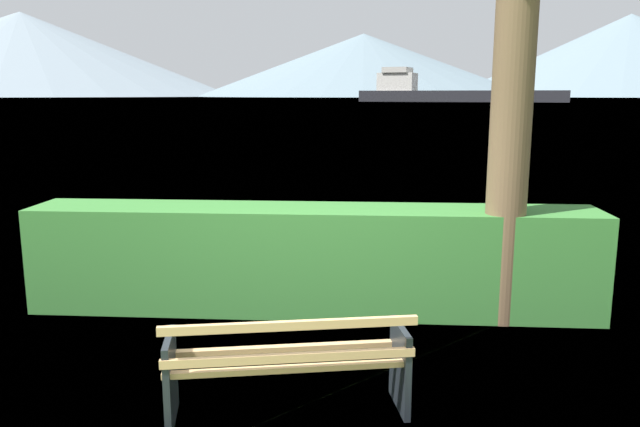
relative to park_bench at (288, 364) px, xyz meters
name	(u,v)px	position (x,y,z in m)	size (l,w,h in m)	color
ground_plane	(288,412)	(-0.01, 0.06, -0.43)	(1400.00, 1400.00, 0.00)	#4C6B33
water_surface	(362,99)	(-0.01, 309.38, -0.43)	(620.00, 620.00, 0.00)	slate
park_bench	(288,364)	(0.00, 0.00, 0.00)	(1.93, 0.91, 0.87)	tan
hedge_row	(313,259)	(-0.01, 2.46, 0.17)	(6.40, 0.84, 1.19)	#387A33
cargo_ship_large	(445,92)	(25.33, 191.50, 2.50)	(61.82, 27.03, 10.48)	#232328
distant_hills	(243,57)	(-105.90, 552.96, 33.65)	(860.46, 380.08, 75.21)	gray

